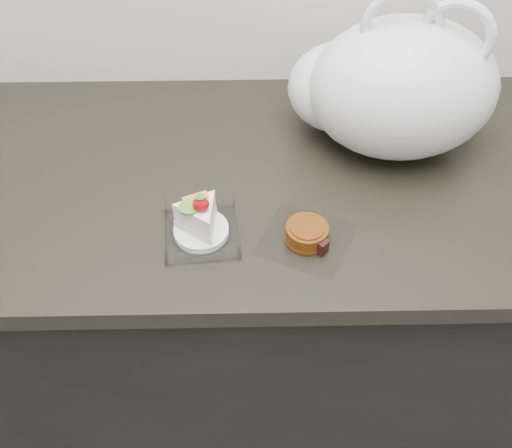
% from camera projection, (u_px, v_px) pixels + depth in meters
% --- Properties ---
extents(counter, '(2.04, 0.64, 0.90)m').
position_uv_depth(counter, '(249.00, 305.00, 1.42)').
color(counter, black).
rests_on(counter, ground).
extents(cake_tray, '(0.14, 0.14, 0.10)m').
position_uv_depth(cake_tray, '(201.00, 224.00, 0.96)').
color(cake_tray, white).
rests_on(cake_tray, counter).
extents(mooncake_wrap, '(0.19, 0.19, 0.03)m').
position_uv_depth(mooncake_wrap, '(307.00, 235.00, 0.97)').
color(mooncake_wrap, white).
rests_on(mooncake_wrap, counter).
extents(plastic_bag, '(0.43, 0.34, 0.32)m').
position_uv_depth(plastic_bag, '(390.00, 87.00, 1.06)').
color(plastic_bag, silver).
rests_on(plastic_bag, counter).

